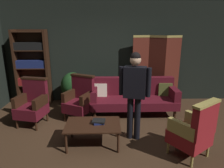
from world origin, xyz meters
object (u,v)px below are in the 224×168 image
at_px(velvet_couch, 133,96).
at_px(potted_plant, 73,87).
at_px(standing_figure, 135,89).
at_px(book_navy_cloth, 99,122).
at_px(folding_screen, 156,69).
at_px(armchair_wing_left, 33,103).
at_px(bookshelf, 33,66).
at_px(coffee_table, 93,126).
at_px(armchair_wing_right, 80,99).
at_px(book_black_cloth, 99,121).
at_px(armchair_gilt_accent, 194,131).

distance_m(velvet_couch, potted_plant, 1.68).
relative_size(standing_figure, book_navy_cloth, 9.09).
height_order(folding_screen, armchair_wing_left, folding_screen).
distance_m(bookshelf, coffee_table, 2.90).
bearing_deg(book_navy_cloth, armchair_wing_right, 113.96).
relative_size(folding_screen, book_black_cloth, 8.20).
distance_m(velvet_couch, armchair_gilt_accent, 2.00).
xyz_separation_m(bookshelf, book_black_cloth, (1.89, -2.15, -0.61)).
bearing_deg(armchair_gilt_accent, book_navy_cloth, 164.11).
xyz_separation_m(book_navy_cloth, book_black_cloth, (0.00, 0.00, 0.03)).
distance_m(armchair_wing_right, standing_figure, 1.57).
bearing_deg(potted_plant, standing_figure, -50.59).
xyz_separation_m(armchair_gilt_accent, armchair_wing_left, (-3.07, 1.30, 0.00)).
xyz_separation_m(folding_screen, coffee_table, (-1.62, -2.11, -0.61)).
relative_size(armchair_wing_right, standing_figure, 0.61).
relative_size(coffee_table, potted_plant, 1.07).
bearing_deg(coffee_table, folding_screen, 52.46).
relative_size(coffee_table, armchair_gilt_accent, 0.96).
bearing_deg(armchair_wing_left, coffee_table, -32.46).
xyz_separation_m(armchair_gilt_accent, standing_figure, (-0.91, 0.62, 0.54)).
xyz_separation_m(bookshelf, armchair_wing_left, (0.39, -1.30, -0.58)).
bearing_deg(velvet_couch, book_navy_cloth, -120.07).
bearing_deg(coffee_table, armchair_wing_left, 147.54).
xyz_separation_m(coffee_table, standing_figure, (0.77, 0.21, 0.65)).
relative_size(armchair_wing_left, book_black_cloth, 4.49).
xyz_separation_m(bookshelf, standing_figure, (2.55, -1.97, -0.05)).
bearing_deg(book_navy_cloth, velvet_couch, 59.93).
xyz_separation_m(coffee_table, potted_plant, (-0.67, 1.97, 0.17)).
xyz_separation_m(bookshelf, potted_plant, (1.11, -0.21, -0.53)).
height_order(velvet_couch, book_navy_cloth, velvet_couch).
xyz_separation_m(velvet_couch, potted_plant, (-1.59, 0.53, 0.09)).
relative_size(folding_screen, coffee_table, 1.90).
bearing_deg(armchair_gilt_accent, book_black_cloth, 164.11).
xyz_separation_m(coffee_table, book_black_cloth, (0.11, 0.03, 0.09)).
bearing_deg(folding_screen, armchair_wing_right, -153.84).
bearing_deg(folding_screen, standing_figure, -114.03).
xyz_separation_m(armchair_wing_left, book_navy_cloth, (1.50, -0.85, -0.05)).
distance_m(velvet_couch, book_navy_cloth, 1.62).
height_order(armchair_gilt_accent, book_black_cloth, armchair_gilt_accent).
distance_m(folding_screen, armchair_wing_right, 2.28).
bearing_deg(folding_screen, book_navy_cloth, -126.13).
relative_size(armchair_wing_left, armchair_wing_right, 1.00).
distance_m(bookshelf, standing_figure, 3.23).
bearing_deg(standing_figure, armchair_gilt_accent, -34.50).
height_order(armchair_gilt_accent, standing_figure, standing_figure).
distance_m(standing_figure, potted_plant, 2.33).
bearing_deg(folding_screen, bookshelf, 178.77).
distance_m(armchair_wing_right, potted_plant, 0.89).
xyz_separation_m(coffee_table, armchair_gilt_accent, (1.68, -0.41, 0.12)).
bearing_deg(standing_figure, velvet_couch, 83.23).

